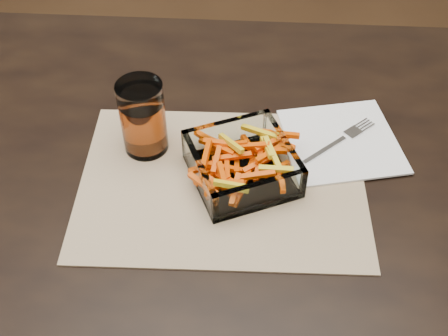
{
  "coord_description": "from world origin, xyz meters",
  "views": [
    {
      "loc": [
        0.01,
        -0.61,
        1.42
      ],
      "look_at": [
        -0.02,
        -0.02,
        0.78
      ],
      "focal_mm": 45.0,
      "sensor_mm": 36.0,
      "label": 1
    }
  ],
  "objects_px": {
    "dining_table": "(239,209)",
    "fork": "(341,140)",
    "glass_bowl": "(242,166)",
    "tumbler": "(143,120)"
  },
  "relations": [
    {
      "from": "dining_table",
      "to": "fork",
      "type": "xyz_separation_m",
      "value": [
        0.17,
        0.08,
        0.1
      ]
    },
    {
      "from": "glass_bowl",
      "to": "tumbler",
      "type": "height_order",
      "value": "tumbler"
    },
    {
      "from": "dining_table",
      "to": "tumbler",
      "type": "distance_m",
      "value": 0.22
    },
    {
      "from": "glass_bowl",
      "to": "tumbler",
      "type": "relative_size",
      "value": 1.54
    },
    {
      "from": "tumbler",
      "to": "glass_bowl",
      "type": "bearing_deg",
      "value": -19.94
    },
    {
      "from": "dining_table",
      "to": "glass_bowl",
      "type": "bearing_deg",
      "value": -63.54
    },
    {
      "from": "tumbler",
      "to": "fork",
      "type": "distance_m",
      "value": 0.33
    },
    {
      "from": "tumbler",
      "to": "fork",
      "type": "xyz_separation_m",
      "value": [
        0.33,
        0.03,
        -0.05
      ]
    },
    {
      "from": "fork",
      "to": "dining_table",
      "type": "bearing_deg",
      "value": -106.05
    },
    {
      "from": "dining_table",
      "to": "fork",
      "type": "height_order",
      "value": "fork"
    }
  ]
}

